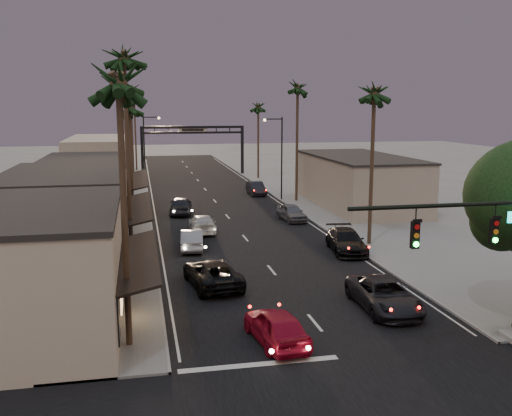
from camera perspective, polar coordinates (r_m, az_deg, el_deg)
name	(u,v)px	position (r m, az deg, el deg)	size (l,w,h in m)	color
ground	(223,211)	(56.09, -3.33, -0.29)	(200.00, 200.00, 0.00)	slate
road	(216,203)	(60.97, -4.02, 0.55)	(14.00, 120.00, 0.02)	black
sidewalk_left	(126,195)	(67.37, -12.86, 1.28)	(5.00, 92.00, 0.12)	slate
sidewalk_right	(286,190)	(69.57, 2.98, 1.80)	(5.00, 92.00, 0.12)	slate
storefront_near	(29,271)	(28.06, -21.73, -5.89)	(8.00, 12.00, 5.50)	beige
storefront_mid	(66,215)	(41.57, -18.46, -0.64)	(8.00, 14.00, 5.50)	gray
storefront_far	(86,187)	(57.33, -16.63, 2.06)	(8.00, 16.00, 5.00)	beige
storefront_dist	(100,160)	(80.07, -15.29, 4.67)	(8.00, 20.00, 6.00)	gray
building_right	(358,182)	(59.33, 10.16, 2.58)	(8.00, 18.00, 5.00)	gray
traffic_signal	(509,242)	(23.60, 24.00, -3.16)	(8.51, 0.22, 7.80)	black
arch	(193,138)	(85.09, -6.34, 6.98)	(15.20, 0.40, 7.27)	black
streetlight_right	(279,152)	(61.60, 2.34, 5.66)	(2.13, 0.30, 9.00)	black
streetlight_left	(146,145)	(72.76, -10.90, 6.17)	(2.13, 0.30, 9.00)	black
palm_la	(118,73)	(23.63, -13.61, 13.00)	(3.20, 3.20, 13.20)	#38281C
palm_lb	(124,52)	(36.74, -13.10, 14.94)	(3.20, 3.20, 15.20)	#38281C
palm_lc	(129,102)	(50.60, -12.62, 10.27)	(3.20, 3.20, 12.20)	#38281C
palm_ld	(130,86)	(69.63, -12.47, 11.78)	(3.20, 3.20, 14.20)	#38281C
palm_ra	(375,88)	(42.00, 11.78, 11.70)	(3.20, 3.20, 13.20)	#38281C
palm_rb	(298,84)	(60.92, 4.19, 12.26)	(3.20, 3.20, 14.20)	#38281C
palm_rc	(258,104)	(80.31, 0.23, 10.38)	(3.20, 3.20, 12.20)	#38281C
palm_far	(134,98)	(92.60, -12.10, 10.74)	(3.20, 3.20, 13.20)	#38281C
oncoming_red	(276,326)	(25.19, 2.03, -11.71)	(1.83, 4.55, 1.55)	maroon
oncoming_pickup	(212,273)	(32.78, -4.39, -6.52)	(2.56, 5.54, 1.54)	black
oncoming_silver	(192,239)	(41.16, -6.41, -3.15)	(1.54, 4.42, 1.46)	#929397
oncoming_white	(202,224)	(46.64, -5.39, -1.57)	(1.99, 4.91, 1.42)	#B7B7B7
oncoming_dgrey	(181,205)	(54.63, -7.53, 0.26)	(2.00, 4.98, 1.70)	black
curbside_near	(384,295)	(29.79, 12.70, -8.47)	(2.56, 5.55, 1.54)	black
curbside_black	(346,241)	(40.70, 9.01, -3.28)	(2.21, 5.43, 1.58)	black
curbside_grey	(292,212)	(51.23, 3.58, -0.45)	(1.76, 4.37, 1.49)	#56565C
curbside_far	(256,188)	(66.18, 0.00, 1.99)	(1.59, 4.55, 1.50)	black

